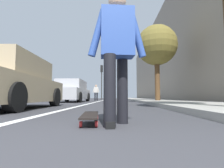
# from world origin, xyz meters

# --- Properties ---
(ground_plane) EXTENTS (80.00, 80.00, 0.00)m
(ground_plane) POSITION_xyz_m (10.00, 0.00, 0.00)
(ground_plane) COLOR #38383D
(lane_stripe_white) EXTENTS (52.00, 0.16, 0.01)m
(lane_stripe_white) POSITION_xyz_m (20.00, 1.21, 0.00)
(lane_stripe_white) COLOR silver
(lane_stripe_white) RESTS_ON ground
(sidewalk_curb) EXTENTS (52.00, 3.20, 0.13)m
(sidewalk_curb) POSITION_xyz_m (18.00, -3.12, 0.06)
(sidewalk_curb) COLOR #9E9B93
(sidewalk_curb) RESTS_ON ground
(building_facade) EXTENTS (40.00, 1.20, 10.39)m
(building_facade) POSITION_xyz_m (22.00, -5.78, 5.19)
(building_facade) COLOR gray
(building_facade) RESTS_ON ground
(skateboard) EXTENTS (0.86, 0.29, 0.11)m
(skateboard) POSITION_xyz_m (1.59, 0.17, 0.09)
(skateboard) COLOR red
(skateboard) RESTS_ON ground
(skater_person) EXTENTS (0.48, 0.72, 1.64)m
(skater_person) POSITION_xyz_m (1.44, -0.18, 0.94)
(skater_person) COLOR black
(skater_person) RESTS_ON ground
(parked_car_near) EXTENTS (4.16, 1.99, 1.49)m
(parked_car_near) POSITION_xyz_m (4.14, 2.86, 0.72)
(parked_car_near) COLOR tan
(parked_car_near) RESTS_ON ground
(parked_car_mid) EXTENTS (4.54, 1.88, 1.49)m
(parked_car_mid) POSITION_xyz_m (11.00, 2.94, 0.72)
(parked_car_mid) COLOR #B7B7BC
(parked_car_mid) RESTS_ON ground
(traffic_light) EXTENTS (0.33, 0.28, 4.04)m
(traffic_light) POSITION_xyz_m (18.76, 1.61, 2.81)
(traffic_light) COLOR #2D2D2D
(traffic_light) RESTS_ON ground
(street_tree_mid) EXTENTS (2.58, 2.58, 4.94)m
(street_tree_mid) POSITION_xyz_m (10.01, -2.72, 3.61)
(street_tree_mid) COLOR brown
(street_tree_mid) RESTS_ON ground
(pedestrian_distant) EXTENTS (0.42, 0.65, 1.50)m
(pedestrian_distant) POSITION_xyz_m (15.20, 1.81, 0.86)
(pedestrian_distant) COLOR black
(pedestrian_distant) RESTS_ON ground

